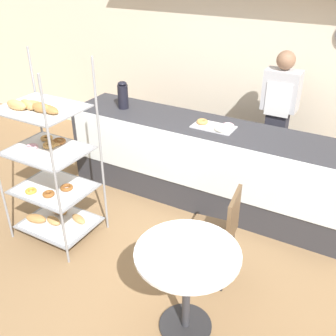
# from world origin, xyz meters

# --- Properties ---
(ground_plane) EXTENTS (14.00, 14.00, 0.00)m
(ground_plane) POSITION_xyz_m (0.00, 0.00, 0.00)
(ground_plane) COLOR olive
(back_wall) EXTENTS (10.00, 0.30, 2.70)m
(back_wall) POSITION_xyz_m (0.00, 2.31, 1.37)
(back_wall) COLOR beige
(back_wall) RESTS_ON ground_plane
(display_counter) EXTENTS (3.15, 0.68, 0.92)m
(display_counter) POSITION_xyz_m (0.00, 1.22, 0.46)
(display_counter) COLOR #333338
(display_counter) RESTS_ON ground_plane
(pastry_rack) EXTENTS (0.77, 0.62, 1.78)m
(pastry_rack) POSITION_xyz_m (-0.99, -0.08, 0.77)
(pastry_rack) COLOR gray
(pastry_rack) RESTS_ON ground_plane
(person_worker) EXTENTS (0.38, 0.23, 1.65)m
(person_worker) POSITION_xyz_m (0.62, 1.81, 0.90)
(person_worker) COLOR #282833
(person_worker) RESTS_ON ground_plane
(cafe_table) EXTENTS (0.74, 0.74, 0.75)m
(cafe_table) POSITION_xyz_m (0.66, -0.47, 0.57)
(cafe_table) COLOR #262628
(cafe_table) RESTS_ON ground_plane
(cafe_chair) EXTENTS (0.43, 0.43, 0.87)m
(cafe_chair) POSITION_xyz_m (0.66, 0.15, 0.54)
(cafe_chair) COLOR black
(cafe_chair) RESTS_ON ground_plane
(coffee_carafe) EXTENTS (0.12, 0.12, 0.32)m
(coffee_carafe) POSITION_xyz_m (-1.04, 1.21, 1.08)
(coffee_carafe) COLOR black
(coffee_carafe) RESTS_ON display_counter
(donut_tray_counter) EXTENTS (0.44, 0.25, 0.05)m
(donut_tray_counter) POSITION_xyz_m (0.13, 1.20, 0.94)
(donut_tray_counter) COLOR silver
(donut_tray_counter) RESTS_ON display_counter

